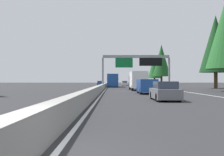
# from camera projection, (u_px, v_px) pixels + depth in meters

# --- Properties ---
(ground_plane) EXTENTS (320.00, 320.00, 0.00)m
(ground_plane) POSITION_uv_depth(u_px,v_px,m) (106.00, 87.00, 65.38)
(ground_plane) COLOR #262628
(median_barrier) EXTENTS (180.00, 0.56, 0.90)m
(median_barrier) POSITION_uv_depth(u_px,v_px,m) (107.00, 84.00, 85.38)
(median_barrier) COLOR gray
(median_barrier) RESTS_ON ground
(shoulder_stripe_right) EXTENTS (160.00, 0.16, 0.01)m
(shoulder_stripe_right) POSITION_uv_depth(u_px,v_px,m) (149.00, 86.00, 75.37)
(shoulder_stripe_right) COLOR silver
(shoulder_stripe_right) RESTS_ON ground
(shoulder_stripe_median) EXTENTS (160.00, 0.16, 0.01)m
(shoulder_stripe_median) POSITION_uv_depth(u_px,v_px,m) (108.00, 86.00, 75.38)
(shoulder_stripe_median) COLOR silver
(shoulder_stripe_median) RESTS_ON ground
(sign_gantry_overhead) EXTENTS (0.50, 12.68, 6.28)m
(sign_gantry_overhead) POSITION_uv_depth(u_px,v_px,m) (137.00, 62.00, 50.79)
(sign_gantry_overhead) COLOR gray
(sign_gantry_overhead) RESTS_ON ground
(sedan_far_left) EXTENTS (4.40, 1.80, 1.47)m
(sedan_far_left) POSITION_uv_depth(u_px,v_px,m) (165.00, 92.00, 21.19)
(sedan_far_left) COLOR slate
(sedan_far_left) RESTS_ON ground
(minivan_mid_left) EXTENTS (5.00, 1.95, 1.69)m
(minivan_mid_left) POSITION_uv_depth(u_px,v_px,m) (147.00, 86.00, 32.07)
(minivan_mid_left) COLOR #1E4793
(minivan_mid_left) RESTS_ON ground
(bus_near_right) EXTENTS (11.50, 2.55, 3.10)m
(bus_near_right) POSITION_uv_depth(u_px,v_px,m) (113.00, 80.00, 66.99)
(bus_near_right) COLOR #1E4793
(bus_near_right) RESTS_ON ground
(sedan_far_center) EXTENTS (4.40, 1.80, 1.47)m
(sedan_far_center) POSITION_uv_depth(u_px,v_px,m) (125.00, 83.00, 86.82)
(sedan_far_center) COLOR silver
(sedan_far_center) RESTS_ON ground
(pickup_mid_right) EXTENTS (5.60, 2.00, 1.86)m
(pickup_mid_right) POSITION_uv_depth(u_px,v_px,m) (113.00, 82.00, 130.89)
(pickup_mid_right) COLOR maroon
(pickup_mid_right) RESTS_ON ground
(box_truck_mid_center) EXTENTS (8.50, 2.40, 2.95)m
(box_truck_mid_center) POSITION_uv_depth(u_px,v_px,m) (138.00, 80.00, 44.01)
(box_truck_mid_center) COLOR white
(box_truck_mid_center) RESTS_ON ground
(sedan_distant_a) EXTENTS (4.40, 1.80, 1.47)m
(sedan_distant_a) POSITION_uv_depth(u_px,v_px,m) (113.00, 84.00, 76.48)
(sedan_distant_a) COLOR slate
(sedan_distant_a) RESTS_ON ground
(sedan_far_right) EXTENTS (4.40, 1.80, 1.47)m
(sedan_far_right) POSITION_uv_depth(u_px,v_px,m) (113.00, 83.00, 90.16)
(sedan_far_right) COLOR #1E4793
(sedan_far_right) RESTS_ON ground
(oncoming_near) EXTENTS (4.40, 1.80, 1.47)m
(oncoming_near) POSITION_uv_depth(u_px,v_px,m) (100.00, 83.00, 94.73)
(oncoming_near) COLOR #1E4793
(oncoming_near) RESTS_ON ground
(conifer_right_mid) EXTENTS (6.41, 6.41, 14.57)m
(conifer_right_mid) POSITION_uv_depth(u_px,v_px,m) (216.00, 44.00, 54.44)
(conifer_right_mid) COLOR #4C3823
(conifer_right_mid) RESTS_ON ground
(conifer_right_far) EXTENTS (6.11, 6.11, 13.89)m
(conifer_right_far) POSITION_uv_depth(u_px,v_px,m) (161.00, 61.00, 93.71)
(conifer_right_far) COLOR #4C3823
(conifer_right_far) RESTS_ON ground
(conifer_right_distant) EXTENTS (4.98, 4.98, 11.32)m
(conifer_right_distant) POSITION_uv_depth(u_px,v_px,m) (154.00, 66.00, 102.79)
(conifer_right_distant) COLOR #4C3823
(conifer_right_distant) RESTS_ON ground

